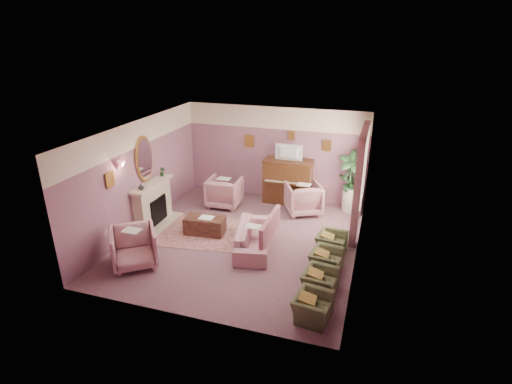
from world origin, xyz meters
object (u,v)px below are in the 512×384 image
(television, at_px, (288,152))
(coffee_table, at_px, (205,225))
(floral_armchair_left, at_px, (224,191))
(olive_chair_c, at_px, (326,257))
(olive_chair_a, at_px, (313,303))
(olive_chair_b, at_px, (320,278))
(floral_armchair_right, at_px, (303,197))
(olive_chair_d, at_px, (331,240))
(floral_armchair_front, at_px, (134,246))
(piano, at_px, (288,182))
(side_table, at_px, (351,199))
(sofa, at_px, (254,233))

(television, relative_size, coffee_table, 0.80)
(coffee_table, relative_size, floral_armchair_left, 1.04)
(television, bearing_deg, olive_chair_c, -63.34)
(olive_chair_a, bearing_deg, television, 108.59)
(olive_chair_a, height_order, olive_chair_b, same)
(floral_armchair_right, xyz_separation_m, olive_chair_c, (1.07, -2.78, -0.17))
(coffee_table, relative_size, olive_chair_d, 1.39)
(floral_armchair_left, relative_size, floral_armchair_front, 1.00)
(floral_armchair_right, distance_m, olive_chair_b, 3.76)
(piano, height_order, floral_armchair_front, piano)
(side_table, bearing_deg, television, -179.70)
(piano, height_order, sofa, piano)
(floral_armchair_left, xyz_separation_m, olive_chair_a, (3.38, -4.19, -0.17))
(floral_armchair_front, xyz_separation_m, olive_chair_b, (4.04, 0.25, -0.17))
(floral_armchair_left, distance_m, side_table, 3.68)
(floral_armchair_right, bearing_deg, side_table, 23.58)
(olive_chair_a, distance_m, side_table, 4.99)
(floral_armchair_front, bearing_deg, olive_chair_c, 14.83)
(floral_armchair_right, xyz_separation_m, floral_armchair_front, (-2.98, -3.85, 0.00))
(floral_armchair_left, bearing_deg, olive_chair_b, -44.90)
(sofa, distance_m, olive_chair_a, 2.76)
(floral_armchair_left, bearing_deg, olive_chair_a, -51.10)
(olive_chair_d, bearing_deg, piano, 123.15)
(sofa, xyz_separation_m, olive_chair_b, (1.79, -1.28, -0.08))
(olive_chair_c, height_order, olive_chair_d, same)
(olive_chair_c, bearing_deg, olive_chair_a, -90.00)
(olive_chair_a, xyz_separation_m, olive_chair_d, (0.00, 2.46, 0.00))
(olive_chair_c, bearing_deg, olive_chair_d, 90.00)
(sofa, bearing_deg, coffee_table, 168.30)
(olive_chair_d, bearing_deg, coffee_table, -178.81)
(coffee_table, bearing_deg, side_table, 37.17)
(floral_armchair_front, xyz_separation_m, olive_chair_c, (4.04, 1.07, -0.17))
(olive_chair_b, height_order, olive_chair_d, same)
(floral_armchair_left, distance_m, olive_chair_a, 5.38)
(sofa, bearing_deg, olive_chair_c, -14.51)
(olive_chair_c, bearing_deg, coffee_table, 166.72)
(piano, xyz_separation_m, olive_chair_b, (1.67, -4.20, -0.34))
(floral_armchair_front, bearing_deg, side_table, 45.98)
(coffee_table, bearing_deg, floral_armchair_left, 95.87)
(side_table, bearing_deg, piano, 178.79)
(sofa, relative_size, floral_armchair_left, 2.02)
(olive_chair_b, relative_size, olive_chair_c, 1.00)
(olive_chair_a, distance_m, olive_chair_d, 2.46)
(television, bearing_deg, floral_armchair_front, -118.32)
(piano, height_order, olive_chair_a, piano)
(floral_armchair_front, bearing_deg, olive_chair_d, 25.06)
(sofa, relative_size, floral_armchair_right, 2.02)
(piano, xyz_separation_m, olive_chair_d, (1.67, -2.56, -0.34))
(coffee_table, relative_size, olive_chair_a, 1.39)
(floral_armchair_left, bearing_deg, floral_armchair_front, -100.44)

